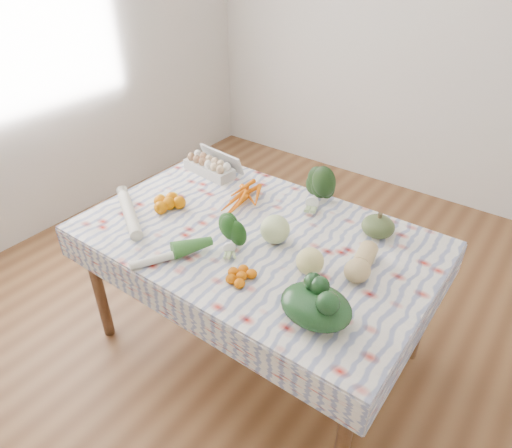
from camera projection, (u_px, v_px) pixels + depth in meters
name	position (u px, v px, depth m)	size (l,w,h in m)	color
ground	(256.00, 343.00, 2.60)	(4.50, 4.50, 0.00)	brown
wall_back	(439.00, 20.00, 3.32)	(4.00, 0.04, 2.80)	silver
dining_table	(256.00, 248.00, 2.22)	(1.60, 1.00, 0.75)	brown
tablecloth	(256.00, 235.00, 2.18)	(1.66, 1.06, 0.01)	silver
egg_carton	(209.00, 167.00, 2.67)	(0.32, 0.13, 0.09)	#BBBBB5
carrot_bunch	(243.00, 200.00, 2.39)	(0.25, 0.22, 0.04)	#DF6005
kale_bunch	(314.00, 191.00, 2.36)	(0.18, 0.16, 0.16)	#183212
kabocha_squash	(378.00, 226.00, 2.14)	(0.15, 0.15, 0.10)	#45582D
cabbage	(275.00, 229.00, 2.09)	(0.14, 0.14, 0.14)	#BCD28B
butternut_squash	(362.00, 261.00, 1.92)	(0.11, 0.24, 0.11)	tan
orange_cluster	(169.00, 203.00, 2.34)	(0.21, 0.21, 0.07)	orange
broccoli	(229.00, 239.00, 2.05)	(0.14, 0.14, 0.10)	#184614
mandarin_cluster	(241.00, 276.00, 1.88)	(0.15, 0.15, 0.05)	#D26002
grapefruit	(310.00, 261.00, 1.91)	(0.12, 0.12, 0.12)	#D4CA76
spinach_bag	(316.00, 306.00, 1.68)	(0.28, 0.22, 0.12)	black
daikon	(130.00, 214.00, 2.26)	(0.06, 0.06, 0.42)	beige
leek	(171.00, 255.00, 2.00)	(0.04, 0.04, 0.36)	beige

